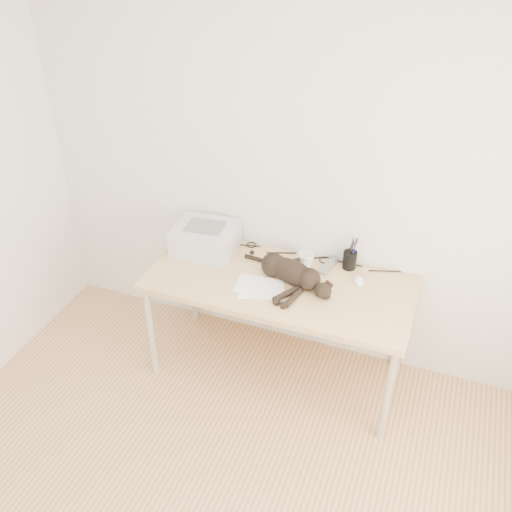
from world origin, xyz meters
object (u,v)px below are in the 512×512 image
at_px(cat, 289,272).
at_px(mouse, 359,279).
at_px(printer, 206,238).
at_px(desk, 283,291).
at_px(pen_cup, 350,260).
at_px(mug, 306,260).

relative_size(cat, mouse, 6.14).
height_order(printer, cat, printer).
height_order(desk, pen_cup, pen_cup).
distance_m(pen_cup, mouse, 0.16).
bearing_deg(printer, mug, 5.12).
height_order(pen_cup, mouse, pen_cup).
bearing_deg(printer, mouse, 0.62).
xyz_separation_m(printer, mug, (0.66, 0.06, -0.04)).
relative_size(desk, mug, 16.10).
bearing_deg(mug, cat, -104.70).
bearing_deg(mouse, mug, 150.54).
height_order(mug, mouse, mug).
height_order(printer, mouse, printer).
xyz_separation_m(desk, mouse, (0.45, 0.08, 0.15)).
bearing_deg(mouse, desk, 168.94).
distance_m(cat, pen_cup, 0.40).
relative_size(pen_cup, mouse, 2.11).
bearing_deg(mug, pen_cup, 16.06).
xyz_separation_m(printer, cat, (0.61, -0.13, -0.02)).
distance_m(mug, pen_cup, 0.27).
xyz_separation_m(cat, mouse, (0.39, 0.14, -0.05)).
bearing_deg(cat, printer, -172.84).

